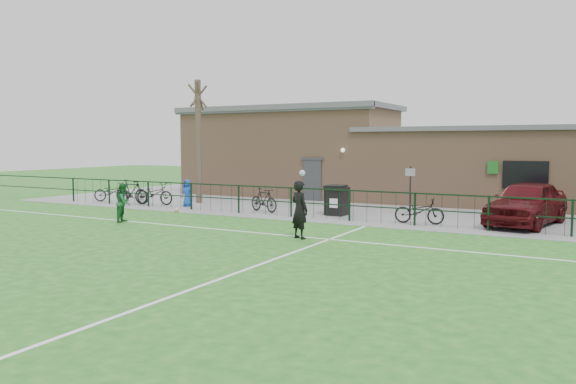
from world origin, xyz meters
The scene contains 21 objects.
ground centered at (0.00, 0.00, 0.00)m, with size 90.00×90.00×0.00m, color #205E1B.
paving_strip centered at (0.00, 13.50, 0.01)m, with size 34.00×13.00×0.02m, color gray.
pitch_line_touch centered at (0.00, 7.80, 0.00)m, with size 28.00×0.10×0.01m, color white.
pitch_line_mid centered at (0.00, 4.00, 0.00)m, with size 28.00×0.10×0.01m, color white.
pitch_line_perp centered at (2.00, 0.00, 0.00)m, with size 0.10×16.00×0.01m, color white.
perimeter_fence centered at (0.00, 8.00, 0.60)m, with size 28.00×0.10×1.20m, color black.
bare_tree centered at (-8.00, 10.50, 3.00)m, with size 0.30×0.30×6.00m, color #47362B.
wheelie_bin_left centered at (-0.19, 9.43, 0.58)m, with size 0.74×0.84×1.13m, color black.
wheelie_bin_right centered at (-0.05, 9.31, 0.55)m, with size 0.70×0.79×1.06m, color black.
sign_post centered at (2.56, 10.57, 1.02)m, with size 0.06×0.06×2.00m, color black.
car_maroon centered at (6.96, 10.03, 0.82)m, with size 1.88×4.68×1.59m, color #4D0D12.
bicycle_a centered at (-12.16, 8.81, 0.50)m, with size 0.64×1.83×0.96m, color black.
bicycle_b centered at (-10.50, 8.46, 0.61)m, with size 0.55×1.95×1.17m, color black.
bicycle_c centered at (-9.31, 8.76, 0.54)m, with size 0.70×2.00×1.05m, color black.
bicycle_d centered at (-3.28, 8.83, 0.53)m, with size 0.48×1.69×1.02m, color black.
bicycle_e centered at (3.52, 8.51, 0.49)m, with size 0.62×1.79×0.94m, color black.
spectator_child centered at (-7.45, 8.90, 0.64)m, with size 0.61×0.40×1.24m, color blue.
goalkeeper_kick centered at (1.08, 3.77, 0.92)m, with size 1.94×3.43×1.96m.
outfield_player centered at (-6.34, 3.80, 0.73)m, with size 0.71×0.55×1.46m, color #1A5B2B.
ball_ground centered at (-6.52, 7.04, 0.10)m, with size 0.20×0.20×0.20m, color silver.
clubhouse centered at (-0.88, 16.50, 2.22)m, with size 24.25×5.40×4.96m.
Camera 1 is at (9.04, -11.53, 2.95)m, focal length 35.00 mm.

